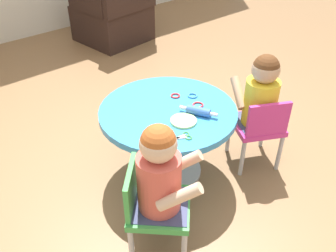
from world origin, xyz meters
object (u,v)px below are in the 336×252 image
object	(u,v)px
child_chair_right	(259,127)
craft_scissors	(183,137)
child_chair_left	(153,206)
seated_child_right	(261,93)
seated_child_left	(160,172)
armchair_dark	(115,15)
rolling_pin	(198,111)
craft_table	(168,127)

from	to	relation	value
child_chair_right	craft_scissors	size ratio (longest dim) A/B	3.77
child_chair_left	craft_scissors	size ratio (longest dim) A/B	3.77
seated_child_right	seated_child_left	bearing A→B (deg)	-170.81
seated_child_right	armchair_dark	distance (m)	2.48
seated_child_left	craft_scissors	distance (m)	0.33
child_chair_right	rolling_pin	world-z (taller)	rolling_pin
armchair_dark	child_chair_left	bearing A→B (deg)	-119.92
craft_table	seated_child_right	xyz separation A→B (m)	(0.53, -0.28, 0.16)
child_chair_left	rolling_pin	size ratio (longest dim) A/B	2.50
child_chair_left	armchair_dark	bearing A→B (deg)	60.08
child_chair_left	seated_child_right	xyz separation A→B (m)	(0.97, 0.12, 0.23)
craft_table	seated_child_left	bearing A→B (deg)	-133.89
armchair_dark	craft_table	bearing A→B (deg)	-115.53
armchair_dark	craft_scissors	distance (m)	2.68
child_chair_right	seated_child_right	bearing A→B (deg)	61.78
armchair_dark	rolling_pin	bearing A→B (deg)	-111.96
craft_scissors	child_chair_right	bearing A→B (deg)	-4.14
seated_child_left	rolling_pin	bearing A→B (deg)	27.79
craft_scissors	rolling_pin	bearing A→B (deg)	25.74
seated_child_left	child_chair_right	world-z (taller)	seated_child_left
craft_table	rolling_pin	distance (m)	0.24
seated_child_right	craft_scissors	bearing A→B (deg)	179.07
craft_table	armchair_dark	distance (m)	2.38
child_chair_left	seated_child_left	size ratio (longest dim) A/B	1.05
craft_table	seated_child_left	distance (m)	0.62
rolling_pin	child_chair_right	bearing A→B (deg)	-19.98
child_chair_left	seated_child_right	size ratio (longest dim) A/B	1.05
child_chair_right	seated_child_left	bearing A→B (deg)	-172.76
seated_child_left	craft_scissors	bearing A→B (deg)	29.29
craft_table	seated_child_right	size ratio (longest dim) A/B	1.63
seated_child_left	craft_scissors	world-z (taller)	seated_child_left
craft_table	seated_child_right	world-z (taller)	seated_child_right
child_chair_right	seated_child_right	distance (m)	0.23
child_chair_right	rolling_pin	bearing A→B (deg)	160.02
seated_child_left	craft_scissors	size ratio (longest dim) A/B	3.59
craft_table	child_chair_right	xyz separation A→B (m)	(0.51, -0.31, -0.06)
seated_child_left	armchair_dark	size ratio (longest dim) A/B	0.60
armchair_dark	rolling_pin	distance (m)	2.50
craft_table	rolling_pin	world-z (taller)	rolling_pin
craft_table	armchair_dark	size ratio (longest dim) A/B	0.98
craft_table	child_chair_left	bearing A→B (deg)	-137.73
child_chair_left	craft_scissors	bearing A→B (deg)	22.93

